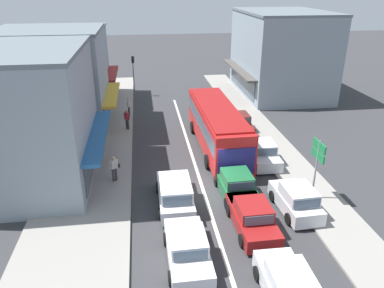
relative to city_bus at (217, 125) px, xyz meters
name	(u,v)px	position (x,y,z in m)	size (l,w,h in m)	color
ground_plane	(202,188)	(-1.94, -5.43, -1.88)	(140.00, 140.00, 0.00)	#353538
lane_centre_line	(193,159)	(-1.94, -1.43, -1.88)	(0.20, 28.00, 0.01)	silver
sidewalk_left	(96,151)	(-8.74, 0.57, -1.81)	(5.20, 44.00, 0.14)	gray
kerb_right	(270,142)	(4.26, 0.57, -1.82)	(2.80, 44.00, 0.12)	gray
shopfront_corner_near	(23,118)	(-12.12, -2.86, 2.11)	(8.39, 9.40, 8.00)	#84939E
shopfront_mid_block	(54,81)	(-12.12, 6.00, 2.12)	(9.00, 7.84, 8.01)	#84939E
shopfront_far_end	(70,65)	(-12.12, 13.75, 1.76)	(8.14, 7.32, 7.29)	#84939E
building_right_far	(281,54)	(9.54, 13.69, 2.39)	(9.14, 11.49, 8.55)	#84939E
city_bus	(217,125)	(0.00, 0.00, 0.00)	(2.87, 10.89, 3.23)	red
wagon_queue_gap_filler	(175,193)	(-3.72, -7.06, -1.14)	(1.97, 4.51, 1.58)	silver
sedan_behind_bus_near	(252,217)	(-0.16, -9.71, -1.22)	(1.94, 4.22, 1.47)	maroon
sedan_queue_far_back	(188,249)	(-3.62, -11.65, -1.22)	(1.92, 4.21, 1.47)	silver
hatchback_adjacent_lane_trail	(288,286)	(-0.12, -14.31, -1.17)	(1.85, 3.72, 1.54)	silver
sedan_adjacent_lane_lead	(236,185)	(-0.18, -6.56, -1.22)	(2.00, 4.25, 1.47)	#1E6638
parked_hatchback_kerb_front	(296,200)	(2.55, -8.56, -1.17)	(1.93, 3.76, 1.54)	silver
parked_sedan_kerb_second	(262,153)	(2.60, -2.52, -1.22)	(2.02, 4.26, 1.47)	silver
parked_sedan_kerb_third	(238,123)	(2.47, 3.33, -1.22)	(1.92, 4.21, 1.47)	#561E19
traffic_light_downstreet	(133,69)	(-5.96, 14.80, 0.97)	(0.33, 0.24, 4.20)	gray
directional_road_sign	(318,156)	(3.96, -7.54, 0.82)	(0.10, 1.40, 3.60)	gray
pedestrian_with_handbag_near	(114,167)	(-7.10, -4.08, -0.81)	(0.61, 0.49, 1.63)	#333338
pedestrian_browsing_midblock	(129,106)	(-6.44, 7.90, -0.81)	(0.27, 0.57, 1.63)	#232838
pedestrian_far_walker	(127,118)	(-6.52, 4.53, -0.81)	(0.46, 0.40, 1.63)	#333338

